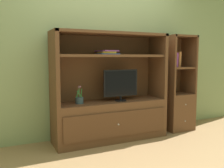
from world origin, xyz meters
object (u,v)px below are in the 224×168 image
at_px(media_console, 110,106).
at_px(potted_plant, 79,100).
at_px(magazine_stack, 107,52).
at_px(bookshelf_tall, 177,98).
at_px(tv_monitor, 121,84).
at_px(upright_book_row, 174,60).

xyz_separation_m(media_console, potted_plant, (-0.47, -0.03, 0.14)).
distance_m(potted_plant, magazine_stack, 0.76).
bearing_deg(bookshelf_tall, potted_plant, -179.01).
height_order(tv_monitor, upright_book_row, upright_book_row).
bearing_deg(upright_book_row, tv_monitor, -176.69).
xyz_separation_m(media_console, tv_monitor, (0.14, -0.07, 0.33)).
xyz_separation_m(potted_plant, upright_book_row, (1.61, 0.02, 0.53)).
distance_m(bookshelf_tall, upright_book_row, 0.64).
distance_m(media_console, magazine_stack, 0.78).
xyz_separation_m(magazine_stack, bookshelf_tall, (1.29, 0.01, -0.74)).
bearing_deg(magazine_stack, media_console, 7.64).
bearing_deg(potted_plant, tv_monitor, -3.49).
height_order(magazine_stack, upright_book_row, magazine_stack).
bearing_deg(media_console, tv_monitor, -25.95).
distance_m(tv_monitor, upright_book_row, 1.06).
bearing_deg(upright_book_row, bookshelf_tall, 5.62).
distance_m(media_console, potted_plant, 0.49).
bearing_deg(upright_book_row, potted_plant, -179.27).
xyz_separation_m(media_console, magazine_stack, (-0.06, -0.01, 0.78)).
relative_size(bookshelf_tall, upright_book_row, 6.29).
bearing_deg(magazine_stack, bookshelf_tall, 0.40).
bearing_deg(tv_monitor, media_console, 154.05).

